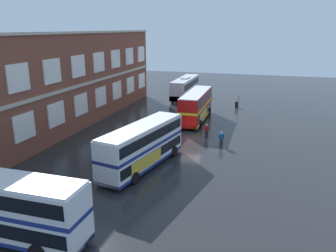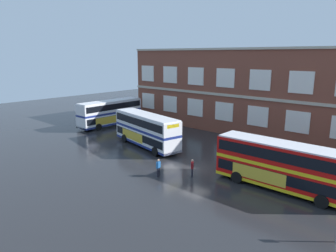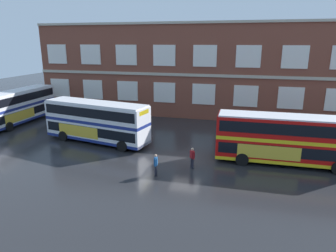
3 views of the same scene
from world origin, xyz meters
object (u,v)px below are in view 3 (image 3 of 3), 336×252
Objects in this scene: double_decker_near at (18,106)px; waiting_passenger at (156,164)px; double_decker_far at (285,139)px; second_passenger at (192,157)px; double_decker_middle at (96,121)px.

double_decker_near is 6.48× the size of waiting_passenger.
double_decker_far is at bearing -9.95° from double_decker_near.
double_decker_near is 24.60m from second_passenger.
double_decker_near is 30.76m from double_decker_far.
double_decker_near reaches higher than waiting_passenger.
double_decker_near is 1.00× the size of double_decker_far.
double_decker_middle is 6.64× the size of waiting_passenger.
double_decker_near is at bearing 153.65° from waiting_passenger.
double_decker_middle is 10.16m from waiting_passenger.
second_passenger is (-7.14, -2.87, -1.22)m from double_decker_far.
second_passenger is at bearing -158.08° from double_decker_far.
waiting_passenger is (20.77, -10.29, -1.22)m from double_decker_near.
double_decker_near is 13.41m from double_decker_middle.
second_passenger is at bearing -21.01° from double_decker_middle.
double_decker_near reaches higher than second_passenger.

